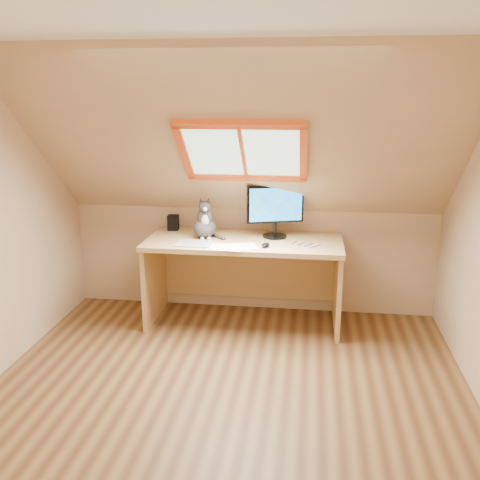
# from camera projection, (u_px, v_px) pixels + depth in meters

# --- Properties ---
(ground) EXTENTS (3.50, 3.50, 0.00)m
(ground) POSITION_uv_depth(u_px,v_px,m) (223.00, 404.00, 3.70)
(ground) COLOR brown
(ground) RESTS_ON ground
(room_shell) EXTENTS (3.52, 3.52, 2.41)m
(room_shell) POSITION_uv_depth(u_px,v_px,m) (219.00, 204.00, 3.23)
(room_shell) COLOR tan
(room_shell) RESTS_ON ground
(desk) EXTENTS (1.76, 0.77, 0.80)m
(desk) POSITION_uv_depth(u_px,v_px,m) (245.00, 262.00, 4.94)
(desk) COLOR tan
(desk) RESTS_ON ground
(monitor) EXTENTS (0.50, 0.22, 0.48)m
(monitor) POSITION_uv_depth(u_px,v_px,m) (275.00, 208.00, 4.80)
(monitor) COLOR black
(monitor) RESTS_ON desk
(cat) EXTENTS (0.27, 0.30, 0.38)m
(cat) POSITION_uv_depth(u_px,v_px,m) (205.00, 223.00, 4.83)
(cat) COLOR #423D3A
(cat) RESTS_ON desk
(desk_speaker) EXTENTS (0.11, 0.11, 0.14)m
(desk_speaker) POSITION_uv_depth(u_px,v_px,m) (173.00, 223.00, 5.12)
(desk_speaker) COLOR black
(desk_speaker) RESTS_ON desk
(graphics_tablet) EXTENTS (0.30, 0.21, 0.01)m
(graphics_tablet) POSITION_uv_depth(u_px,v_px,m) (194.00, 244.00, 4.64)
(graphics_tablet) COLOR #B2B2B7
(graphics_tablet) RESTS_ON desk
(mouse) EXTENTS (0.09, 0.12, 0.04)m
(mouse) POSITION_uv_depth(u_px,v_px,m) (266.00, 245.00, 4.56)
(mouse) COLOR black
(mouse) RESTS_ON desk
(papers) EXTENTS (0.35, 0.30, 0.01)m
(papers) POSITION_uv_depth(u_px,v_px,m) (234.00, 247.00, 4.56)
(papers) COLOR white
(papers) RESTS_ON desk
(cables) EXTENTS (0.51, 0.26, 0.01)m
(cables) POSITION_uv_depth(u_px,v_px,m) (294.00, 244.00, 4.63)
(cables) COLOR silver
(cables) RESTS_ON desk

